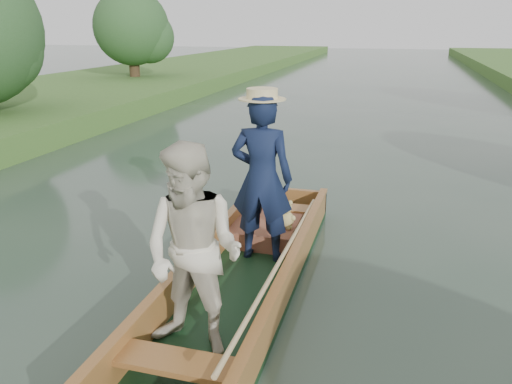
# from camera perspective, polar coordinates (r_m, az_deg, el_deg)

# --- Properties ---
(ground) EXTENTS (120.00, 120.00, 0.00)m
(ground) POSITION_cam_1_polar(r_m,az_deg,el_deg) (5.44, -1.74, -11.50)
(ground) COLOR #283D30
(ground) RESTS_ON ground
(trees_far) EXTENTS (22.93, 17.17, 4.71)m
(trees_far) POSITION_cam_1_polar(r_m,az_deg,el_deg) (13.02, 12.10, 17.39)
(trees_far) COLOR #47331E
(trees_far) RESTS_ON ground
(punt) EXTENTS (1.12, 5.00, 2.06)m
(punt) POSITION_cam_1_polar(r_m,az_deg,el_deg) (4.99, -2.50, -5.25)
(punt) COLOR black
(punt) RESTS_ON ground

